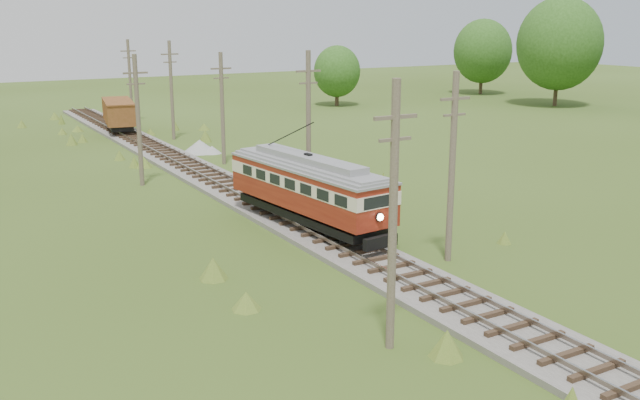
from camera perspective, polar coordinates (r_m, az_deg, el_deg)
railbed_main at (r=44.79m, az=-6.35°, el=0.55°), size 3.60×96.00×0.57m
streetcar at (r=36.62m, az=-0.94°, el=1.21°), size 3.83×11.57×5.23m
gondola at (r=71.57m, az=-15.80°, el=6.71°), size 3.91×8.26×2.63m
gravel_pile at (r=59.89m, az=-9.45°, el=4.23°), size 2.94×3.12×1.07m
utility_pole_r_2 at (r=32.19m, az=10.52°, el=2.69°), size 1.60×0.30×8.60m
utility_pole_r_3 at (r=42.68m, az=-0.93°, el=6.03°), size 1.60×0.30×9.00m
utility_pole_r_4 at (r=54.29m, az=-7.82°, el=7.35°), size 1.60×0.30×8.40m
utility_pole_r_5 at (r=66.55m, az=-11.80°, el=8.66°), size 1.60×0.30×8.90m
utility_pole_r_6 at (r=78.92m, az=-14.95°, el=9.25°), size 1.60×0.30×8.70m
utility_pole_l_a at (r=23.03m, az=5.86°, el=-1.24°), size 1.60×0.30×9.00m
utility_pole_l_b at (r=48.12m, az=-14.34°, el=6.28°), size 1.60×0.30×8.60m
tree_right_4 at (r=95.78m, az=18.62°, el=11.76°), size 10.50×10.50×13.53m
tree_right_5 at (r=108.53m, az=12.88°, el=11.53°), size 8.40×8.40×10.82m
tree_mid_b at (r=91.39m, az=1.37°, el=10.25°), size 5.88×5.88×7.57m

